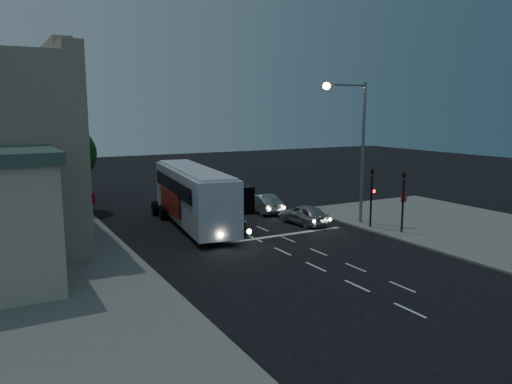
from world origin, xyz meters
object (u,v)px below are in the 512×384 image
car_sedan_a (262,203)px  car_sedan_b (227,191)px  car_extra (181,176)px  traffic_signal_side (403,194)px  car_sedan_c (196,181)px  street_tree (67,151)px  streetlight (355,136)px  traffic_signal_main (372,191)px  car_suv (304,214)px  regulatory_sign (403,204)px  tour_bus (193,194)px

car_sedan_a → car_sedan_b: (0.06, 6.17, 0.02)m
car_extra → traffic_signal_side: size_ratio=0.99×
car_sedan_c → car_extra: car_sedan_c is taller
car_sedan_b → car_extra: bearing=-91.3°
traffic_signal_side → street_tree: size_ratio=0.66×
car_sedan_c → streetlight: streetlight is taller
car_sedan_b → traffic_signal_main: traffic_signal_main is taller
car_suv → car_sedan_a: size_ratio=0.95×
car_sedan_a → car_extra: bearing=-87.8°
car_extra → car_suv: bearing=85.4°
car_suv → street_tree: bearing=-48.3°
car_suv → traffic_signal_side: size_ratio=0.95×
traffic_signal_side → traffic_signal_main: bearing=109.5°
car_suv → car_sedan_c: size_ratio=0.65×
car_extra → streetlight: (3.09, -23.80, 5.07)m
traffic_signal_main → street_tree: (-15.81, 14.25, 2.08)m
car_sedan_c → regulatory_sign: regulatory_sign is taller
car_suv → traffic_signal_main: (3.01, -3.02, 1.76)m
car_extra → streetlight: bearing=91.9°
car_sedan_b → regulatory_sign: 15.85m
traffic_signal_main → streetlight: bearing=100.2°
car_extra → street_tree: size_ratio=0.65×
car_sedan_a → car_extra: size_ratio=1.01×
tour_bus → car_suv: bearing=-20.3°
car_suv → traffic_signal_side: bearing=119.6°
tour_bus → car_sedan_a: bearing=21.0°
car_sedan_c → traffic_signal_main: traffic_signal_main is taller
tour_bus → traffic_signal_main: 11.34m
car_extra → regulatory_sign: 26.73m
car_sedan_a → traffic_signal_side: size_ratio=1.00×
car_sedan_b → regulatory_sign: (5.09, -14.99, 0.90)m
car_sedan_c → car_sedan_a: bearing=100.9°
tour_bus → car_sedan_c: (5.65, 13.59, -1.18)m
car_suv → car_sedan_c: bearing=-94.6°
car_extra → traffic_signal_side: 27.55m
car_sedan_a → streetlight: streetlight is taller
car_sedan_b → street_tree: 12.99m
car_extra → traffic_signal_main: (3.35, -25.22, 1.75)m
traffic_signal_main → streetlight: (-0.26, 1.42, 3.31)m
car_sedan_c → car_suv: bearing=102.0°
traffic_signal_main → traffic_signal_side: 2.10m
car_sedan_a → regulatory_sign: (5.15, -8.81, 0.92)m
car_sedan_c → car_extra: size_ratio=1.49×
tour_bus → traffic_signal_side: traffic_signal_side is taller
car_sedan_b → car_sedan_c: 5.97m
tour_bus → street_tree: street_tree is taller
traffic_signal_main → tour_bus: bearing=145.9°
regulatory_sign → traffic_signal_main: bearing=149.2°
car_sedan_b → streetlight: streetlight is taller
traffic_signal_side → streetlight: size_ratio=0.46×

